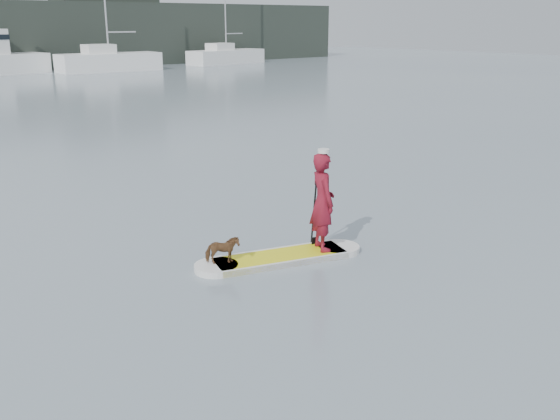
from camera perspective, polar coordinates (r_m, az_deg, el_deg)
ground at (r=13.38m, az=12.62°, el=-2.37°), size 140.00×140.00×0.00m
paddleboard at (r=11.74m, az=0.00°, el=-4.39°), size 3.19×1.52×0.12m
paddler at (r=11.76m, az=3.91°, el=0.75°), size 0.66×0.80×1.88m
white_cap at (r=11.53m, az=4.01°, el=5.41°), size 0.22×0.22×0.07m
dog at (r=11.27m, az=-5.30°, el=-3.68°), size 0.66×0.51×0.51m
paddle at (r=12.07m, az=3.18°, el=-0.10°), size 0.12×0.30×2.00m
sailboat_e at (r=58.39m, az=-15.41°, el=13.03°), size 8.98×3.17×12.90m
sailboat_f at (r=66.48m, az=-4.98°, el=13.94°), size 9.13×4.04×13.20m
shore_building_east at (r=67.75m, az=-15.54°, el=16.10°), size 10.00×4.00×8.00m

